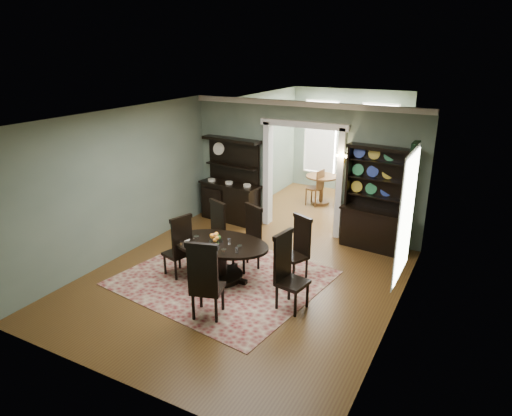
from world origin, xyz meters
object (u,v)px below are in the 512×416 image
Objects in this scene: dining_table at (220,254)px; sideboard at (231,192)px; parlor_table at (321,186)px; welsh_dresser at (375,212)px.

sideboard reaches higher than dining_table.
parlor_table is at bearing 61.11° from sideboard.
dining_table is 3.51m from welsh_dresser.
sideboard is 2.73m from parlor_table.
welsh_dresser is at bearing 5.98° from sideboard.
dining_table is 4.99m from parlor_table.
sideboard is at bearing -174.22° from welsh_dresser.
welsh_dresser is (3.57, 0.00, 0.08)m from sideboard.
parlor_table is at bearing 137.87° from welsh_dresser.
sideboard is 3.57m from welsh_dresser.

